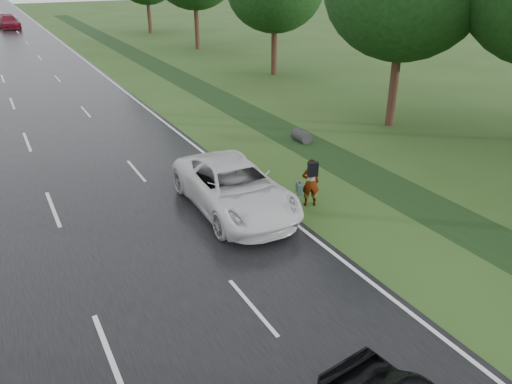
% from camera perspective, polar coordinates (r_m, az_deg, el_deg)
% --- Properties ---
extents(ground, '(220.00, 220.00, 0.00)m').
position_cam_1_polar(ground, '(11.79, -16.37, -17.61)').
color(ground, '#2A4518').
rests_on(ground, ground).
extents(edge_stripe_east, '(0.12, 180.00, 0.01)m').
position_cam_1_polar(edge_stripe_east, '(54.92, -20.72, 15.22)').
color(edge_stripe_east, silver).
rests_on(edge_stripe_east, road).
extents(drainage_ditch, '(2.20, 120.00, 0.56)m').
position_cam_1_polar(drainage_ditch, '(31.26, -3.75, 10.45)').
color(drainage_ditch, black).
rests_on(drainage_ditch, ground).
extents(pedestrian, '(0.84, 0.87, 1.72)m').
position_cam_1_polar(pedestrian, '(17.23, 6.19, 1.14)').
color(pedestrian, '#A5998C').
rests_on(pedestrian, ground).
extents(white_pickup, '(2.88, 5.95, 1.63)m').
position_cam_1_polar(white_pickup, '(16.81, -2.48, 0.54)').
color(white_pickup, silver).
rests_on(white_pickup, road).
extents(far_car_red, '(2.64, 5.63, 1.59)m').
position_cam_1_polar(far_car_red, '(73.77, -26.42, 17.01)').
color(far_car_red, maroon).
rests_on(far_car_red, road).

